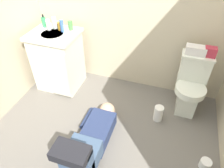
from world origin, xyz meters
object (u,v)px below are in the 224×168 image
(faucet, at_px, (58,25))
(paper_towel_roll, at_px, (158,113))
(vanity_cabinet, at_px, (58,60))
(bottle_amber, at_px, (60,26))
(toilet_paper_roll, at_px, (205,164))
(bottle_blue, at_px, (62,26))
(bottle_green, at_px, (70,26))
(tissue_box, at_px, (196,50))
(bottle_white, at_px, (48,25))
(person_plumber, at_px, (90,139))
(soap_dispenser, at_px, (44,22))
(toiletry_bag, at_px, (210,52))
(bottle_clear, at_px, (54,23))
(toilet, at_px, (190,86))

(faucet, distance_m, paper_towel_roll, 1.69)
(vanity_cabinet, height_order, paper_towel_roll, vanity_cabinet)
(faucet, distance_m, bottle_amber, 0.06)
(vanity_cabinet, bearing_deg, bottle_amber, 68.72)
(faucet, relative_size, toilet_paper_roll, 0.91)
(bottle_blue, xyz_separation_m, bottle_green, (0.08, 0.08, -0.01))
(faucet, relative_size, tissue_box, 0.45)
(tissue_box, bearing_deg, bottle_white, -176.90)
(vanity_cabinet, bearing_deg, person_plumber, -46.98)
(toilet_paper_roll, bearing_deg, paper_towel_roll, 138.67)
(soap_dispenser, relative_size, bottle_amber, 1.61)
(toiletry_bag, distance_m, bottle_white, 1.95)
(person_plumber, bearing_deg, bottle_amber, 128.38)
(person_plumber, relative_size, bottle_green, 8.92)
(person_plumber, height_order, bottle_white, bottle_white)
(vanity_cabinet, xyz_separation_m, person_plumber, (0.84, -0.90, -0.24))
(tissue_box, relative_size, bottle_blue, 1.48)
(vanity_cabinet, relative_size, paper_towel_roll, 3.99)
(soap_dispenser, relative_size, bottle_clear, 1.12)
(vanity_cabinet, xyz_separation_m, bottle_blue, (0.10, 0.07, 0.48))
(bottle_white, bearing_deg, paper_towel_roll, -11.44)
(faucet, relative_size, bottle_white, 0.74)
(vanity_cabinet, xyz_separation_m, paper_towel_roll, (1.45, -0.25, -0.32))
(bottle_clear, bearing_deg, bottle_blue, -22.54)
(bottle_amber, xyz_separation_m, bottle_green, (0.13, 0.04, 0.01))
(paper_towel_roll, distance_m, toilet_paper_roll, 0.73)
(tissue_box, bearing_deg, vanity_cabinet, -174.49)
(bottle_white, bearing_deg, bottle_amber, 16.53)
(faucet, distance_m, soap_dispenser, 0.19)
(toiletry_bag, bearing_deg, bottle_blue, -177.05)
(bottle_amber, bearing_deg, tissue_box, 1.97)
(faucet, xyz_separation_m, bottle_green, (0.18, 0.00, 0.01))
(faucet, bearing_deg, vanity_cabinet, -88.69)
(tissue_box, relative_size, bottle_white, 1.63)
(bottle_green, relative_size, toilet_paper_roll, 1.09)
(paper_towel_roll, bearing_deg, bottle_amber, 165.96)
(toilet, relative_size, bottle_amber, 7.28)
(soap_dispenser, bearing_deg, paper_towel_roll, -12.72)
(person_plumber, height_order, bottle_clear, bottle_clear)
(faucet, distance_m, bottle_green, 0.18)
(vanity_cabinet, distance_m, bottle_green, 0.52)
(person_plumber, bearing_deg, soap_dispenser, 135.20)
(person_plumber, height_order, toilet_paper_roll, person_plumber)
(toilet, distance_m, faucet, 1.83)
(toilet, xyz_separation_m, toilet_paper_roll, (0.25, -0.80, -0.32))
(bottle_white, relative_size, toilet_paper_roll, 1.23)
(faucet, height_order, bottle_green, bottle_green)
(toiletry_bag, relative_size, soap_dispenser, 0.75)
(tissue_box, height_order, bottle_amber, bottle_amber)
(vanity_cabinet, height_order, toiletry_bag, toiletry_bag)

